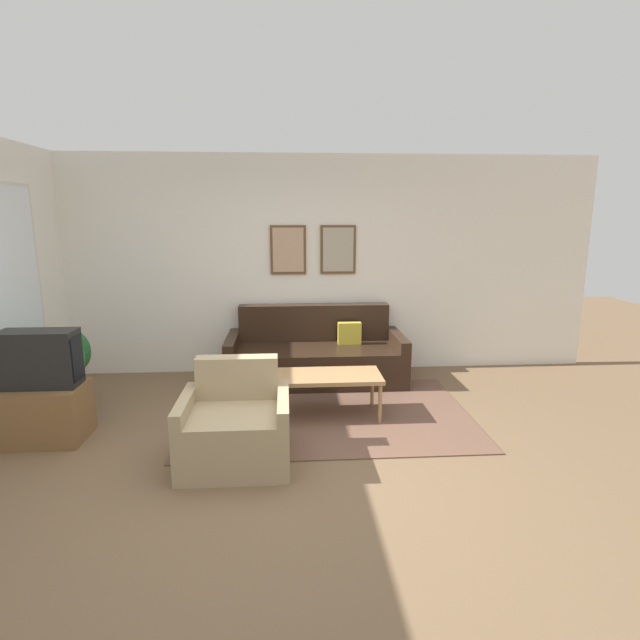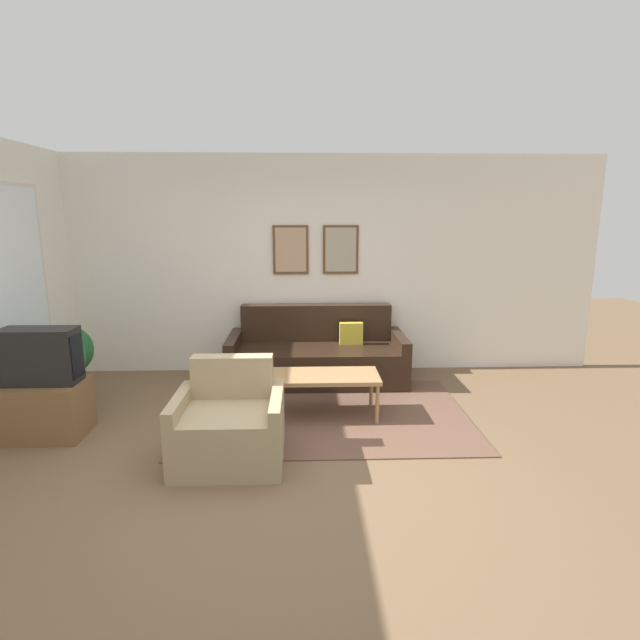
{
  "view_description": "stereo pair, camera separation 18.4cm",
  "coord_description": "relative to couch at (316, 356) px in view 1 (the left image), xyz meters",
  "views": [
    {
      "loc": [
        0.09,
        -3.59,
        1.98
      ],
      "look_at": [
        0.46,
        1.71,
        0.85
      ],
      "focal_mm": 28.0,
      "sensor_mm": 36.0,
      "label": 1
    },
    {
      "loc": [
        0.27,
        -3.6,
        1.98
      ],
      "look_at": [
        0.46,
        1.71,
        0.85
      ],
      "focal_mm": 28.0,
      "sensor_mm": 36.0,
      "label": 2
    }
  ],
  "objects": [
    {
      "name": "armchair",
      "position": [
        -0.77,
        -2.0,
        -0.02
      ],
      "size": [
        0.87,
        0.76,
        0.81
      ],
      "rotation": [
        0.0,
        0.0,
        0.36
      ],
      "color": "tan",
      "rests_on": "ground_plane"
    },
    {
      "name": "tv",
      "position": [
        -2.49,
        -1.49,
        0.45
      ],
      "size": [
        0.65,
        0.28,
        0.5
      ],
      "color": "black",
      "rests_on": "tv_stand"
    },
    {
      "name": "potted_plant_by_window",
      "position": [
        -2.65,
        -0.66,
        0.24
      ],
      "size": [
        0.52,
        0.52,
        0.84
      ],
      "color": "slate",
      "rests_on": "ground_plane"
    },
    {
      "name": "ground_plane",
      "position": [
        -0.44,
        -2.2,
        -0.3
      ],
      "size": [
        16.0,
        16.0,
        0.0
      ],
      "primitive_type": "plane",
      "color": "brown"
    },
    {
      "name": "tv_stand",
      "position": [
        -2.5,
        -1.49,
        -0.05
      ],
      "size": [
        0.68,
        0.5,
        0.5
      ],
      "color": "brown",
      "rests_on": "ground_plane"
    },
    {
      "name": "couch",
      "position": [
        0.0,
        0.0,
        0.0
      ],
      "size": [
        2.1,
        0.9,
        0.88
      ],
      "color": "black",
      "rests_on": "ground_plane"
    },
    {
      "name": "area_rug",
      "position": [
        0.06,
        -1.09,
        -0.29
      ],
      "size": [
        2.81,
        1.94,
        0.01
      ],
      "color": "brown",
      "rests_on": "ground_plane"
    },
    {
      "name": "potted_plant_tall",
      "position": [
        -2.49,
        -1.27,
        0.33
      ],
      "size": [
        0.56,
        0.56,
        0.96
      ],
      "color": "#383D42",
      "rests_on": "ground_plane"
    },
    {
      "name": "wall_back",
      "position": [
        -0.43,
        0.46,
        1.05
      ],
      "size": [
        8.0,
        0.09,
        2.7
      ],
      "color": "white",
      "rests_on": "ground_plane"
    },
    {
      "name": "coffee_table",
      "position": [
        0.04,
        -1.12,
        0.1
      ],
      "size": [
        1.07,
        0.52,
        0.44
      ],
      "color": "#A87F51",
      "rests_on": "ground_plane"
    }
  ]
}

